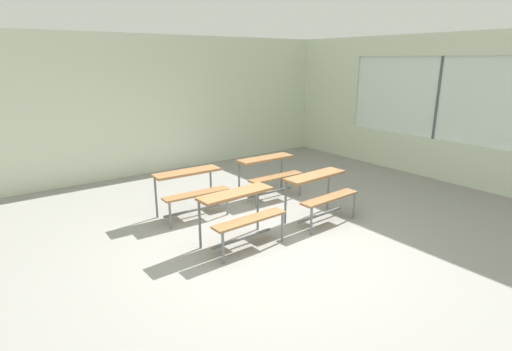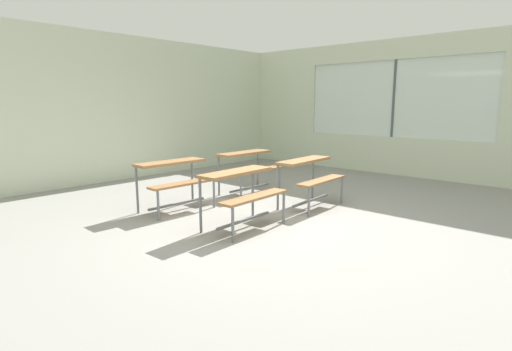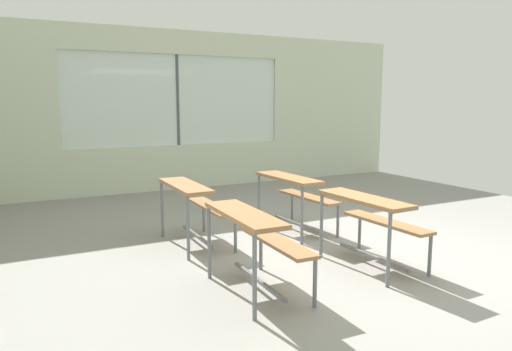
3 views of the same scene
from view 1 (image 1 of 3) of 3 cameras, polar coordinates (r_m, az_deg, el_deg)
The scene contains 7 objects.
ground at distance 5.61m, azimuth 0.70°, elevation -10.25°, with size 10.00×9.00×0.05m, color gray.
wall_back at distance 9.07m, azimuth -16.94°, elevation 9.41°, with size 10.00×0.12×3.00m, color beige.
wall_right at distance 8.97m, azimuth 27.95°, elevation 7.81°, with size 0.12×9.00×3.00m.
desk_bench_r0c0 at distance 5.42m, azimuth -2.23°, elevation -4.44°, with size 1.12×0.63×0.74m.
desk_bench_r0c1 at distance 6.31m, azimuth 9.15°, elevation -1.60°, with size 1.13×0.64×0.74m.
desk_bench_r1c0 at distance 6.50m, azimuth -9.36°, elevation -1.07°, with size 1.12×0.62×0.74m.
desk_bench_r1c1 at distance 7.31m, azimuth 1.89°, elevation 1.10°, with size 1.11×0.61×0.74m.
Camera 1 is at (-3.03, -3.99, 2.48)m, focal length 27.94 mm.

